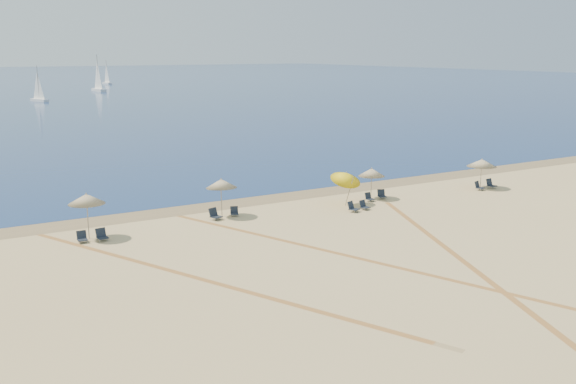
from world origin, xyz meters
name	(u,v)px	position (x,y,z in m)	size (l,w,h in m)	color
ground	(547,319)	(0.00, 0.00, 0.00)	(160.00, 160.00, 0.00)	tan
wet_sand	(259,200)	(0.00, 24.00, 0.00)	(500.00, 500.00, 0.00)	olive
umbrella_1	(86,199)	(-12.70, 20.24, 2.27)	(2.01, 2.01, 2.62)	gray
umbrella_2	(221,184)	(-4.26, 20.96, 2.13)	(1.95, 1.98, 2.48)	gray
umbrella_3	(346,177)	(4.20, 19.44, 1.99)	(2.06, 2.11, 2.64)	gray
umbrella_4	(372,172)	(6.93, 20.24, 1.90)	(1.85, 1.85, 2.24)	gray
umbrella_5	(482,163)	(16.28, 18.87, 1.95)	(2.20, 2.20, 2.29)	gray
chair_2	(82,237)	(-13.19, 19.76, 0.27)	(0.54, 0.63, 0.62)	black
chair_3	(102,235)	(-12.16, 19.58, 0.29)	(0.61, 0.69, 0.67)	black
chair_4	(215,215)	(-4.94, 20.54, 0.31)	(0.77, 0.84, 0.72)	black
chair_5	(234,212)	(-3.49, 20.77, 0.26)	(0.66, 0.71, 0.59)	black
chair_6	(353,207)	(3.59, 17.83, 0.30)	(0.76, 0.82, 0.67)	black
chair_7	(364,205)	(4.60, 17.95, 0.27)	(0.61, 0.68, 0.61)	black
chair_8	(369,197)	(6.36, 19.70, 0.26)	(0.57, 0.64, 0.60)	black
chair_9	(382,195)	(7.64, 19.92, 0.28)	(0.69, 0.75, 0.63)	black
chair_10	(479,186)	(15.69, 18.48, 0.29)	(0.70, 0.76, 0.65)	black
chair_11	(491,184)	(17.02, 18.53, 0.31)	(0.66, 0.75, 0.71)	black
sailboat_1	(98,80)	(22.18, 152.89, 2.77)	(2.33, 6.30, 9.16)	white
sailboat_2	(107,77)	(33.77, 187.58, 2.19)	(1.77, 4.97, 7.25)	white
sailboat_3	(39,91)	(3.01, 125.43, 2.17)	(3.01, 4.92, 7.18)	white
tire_tracks	(329,263)	(-3.57, 9.95, 0.00)	(49.96, 44.35, 0.00)	tan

